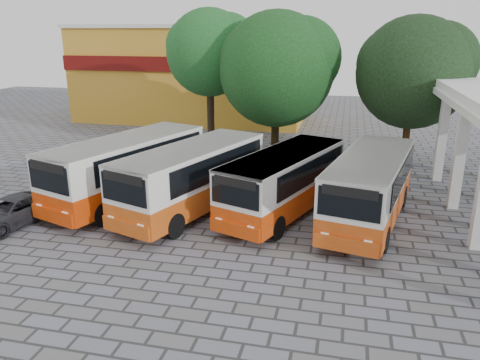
% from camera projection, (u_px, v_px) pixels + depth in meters
% --- Properties ---
extents(ground, '(90.00, 90.00, 0.00)m').
position_uv_depth(ground, '(260.00, 248.00, 17.51)').
color(ground, '#5D5D5E').
rests_on(ground, ground).
extents(shophouse_block, '(20.40, 10.40, 8.30)m').
position_uv_depth(shophouse_block, '(195.00, 72.00, 42.72)').
color(shophouse_block, '#C08823').
rests_on(shophouse_block, ground).
extents(bus_far_left, '(5.16, 9.03, 3.06)m').
position_uv_depth(bus_far_left, '(127.00, 166.00, 21.79)').
color(bus_far_left, '#C83202').
rests_on(bus_far_left, ground).
extents(bus_centre_left, '(5.03, 8.76, 2.96)m').
position_uv_depth(bus_centre_left, '(192.00, 175.00, 20.57)').
color(bus_centre_left, '#BF490E').
rests_on(bus_centre_left, ground).
extents(bus_centre_right, '(4.90, 8.27, 2.79)m').
position_uv_depth(bus_centre_right, '(285.00, 179.00, 20.32)').
color(bus_centre_right, '#C73905').
rests_on(bus_centre_right, ground).
extents(bus_far_right, '(4.13, 8.47, 2.91)m').
position_uv_depth(bus_far_right, '(370.00, 185.00, 19.37)').
color(bus_far_right, '#C5460E').
rests_on(bus_far_right, ground).
extents(tree_left, '(5.96, 5.67, 9.25)m').
position_uv_depth(tree_left, '(211.00, 50.00, 30.54)').
color(tree_left, black).
rests_on(tree_left, ground).
extents(tree_middle, '(7.37, 7.02, 9.04)m').
position_uv_depth(tree_middle, '(278.00, 65.00, 28.49)').
color(tree_middle, black).
rests_on(tree_middle, ground).
extents(tree_right, '(6.83, 6.51, 8.71)m').
position_uv_depth(tree_right, '(415.00, 69.00, 27.01)').
color(tree_right, '#4A2D12').
rests_on(tree_right, ground).
extents(parked_car, '(2.76, 4.50, 1.16)m').
position_uv_depth(parked_car, '(11.00, 212.00, 19.47)').
color(parked_car, '#29292F').
rests_on(parked_car, ground).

